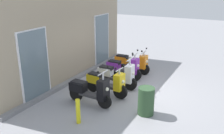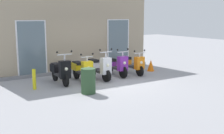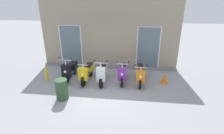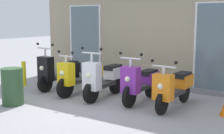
{
  "view_description": "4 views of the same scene",
  "coord_description": "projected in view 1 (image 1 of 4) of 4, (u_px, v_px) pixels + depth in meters",
  "views": [
    {
      "loc": [
        -7.44,
        -3.02,
        3.6
      ],
      "look_at": [
        -0.33,
        0.75,
        0.86
      ],
      "focal_mm": 39.62,
      "sensor_mm": 36.0,
      "label": 1
    },
    {
      "loc": [
        -5.55,
        -8.91,
        2.5
      ],
      "look_at": [
        0.25,
        0.21,
        0.54
      ],
      "focal_mm": 46.1,
      "sensor_mm": 36.0,
      "label": 2
    },
    {
      "loc": [
        1.28,
        -6.7,
        3.82
      ],
      "look_at": [
        0.4,
        0.71,
        0.77
      ],
      "focal_mm": 28.77,
      "sensor_mm": 36.0,
      "label": 3
    },
    {
      "loc": [
        4.26,
        -5.27,
        1.91
      ],
      "look_at": [
        0.19,
        0.72,
        0.77
      ],
      "focal_mm": 50.5,
      "sensor_mm": 36.0,
      "label": 4
    }
  ],
  "objects": [
    {
      "name": "ground_plane",
      "position": [
        135.0,
        91.0,
        8.72
      ],
      "size": [
        40.0,
        40.0,
        0.0
      ],
      "primitive_type": "plane",
      "color": "#939399"
    },
    {
      "name": "storefront_facade",
      "position": [
        70.0,
        29.0,
        9.29
      ],
      "size": [
        7.32,
        0.5,
        4.06
      ],
      "color": "gray",
      "rests_on": "ground_plane"
    },
    {
      "name": "scooter_black",
      "position": [
        91.0,
        90.0,
        7.58
      ],
      "size": [
        0.61,
        1.53,
        1.28
      ],
      "color": "black",
      "rests_on": "ground_plane"
    },
    {
      "name": "scooter_yellow",
      "position": [
        106.0,
        82.0,
        8.25
      ],
      "size": [
        0.52,
        1.6,
        1.14
      ],
      "color": "black",
      "rests_on": "ground_plane"
    },
    {
      "name": "scooter_white",
      "position": [
        117.0,
        75.0,
        8.84
      ],
      "size": [
        0.58,
        1.55,
        1.27
      ],
      "color": "black",
      "rests_on": "ground_plane"
    },
    {
      "name": "scooter_purple",
      "position": [
        124.0,
        67.0,
        9.68
      ],
      "size": [
        0.57,
        1.53,
        1.19
      ],
      "color": "black",
      "rests_on": "ground_plane"
    },
    {
      "name": "scooter_orange",
      "position": [
        132.0,
        62.0,
        10.37
      ],
      "size": [
        0.58,
        1.61,
        1.1
      ],
      "color": "black",
      "rests_on": "ground_plane"
    },
    {
      "name": "curb_bollard",
      "position": [
        78.0,
        111.0,
        6.61
      ],
      "size": [
        0.12,
        0.12,
        0.7
      ],
      "primitive_type": "cylinder",
      "color": "yellow",
      "rests_on": "ground_plane"
    },
    {
      "name": "traffic_cone",
      "position": [
        140.0,
        59.0,
        11.39
      ],
      "size": [
        0.32,
        0.32,
        0.52
      ],
      "primitive_type": "cone",
      "color": "orange",
      "rests_on": "ground_plane"
    },
    {
      "name": "trash_bin",
      "position": [
        146.0,
        101.0,
        7.05
      ],
      "size": [
        0.47,
        0.47,
        0.82
      ],
      "primitive_type": "cylinder",
      "color": "#2D4C2D",
      "rests_on": "ground_plane"
    }
  ]
}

